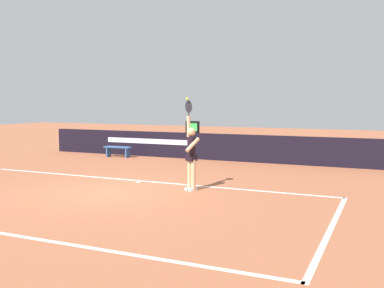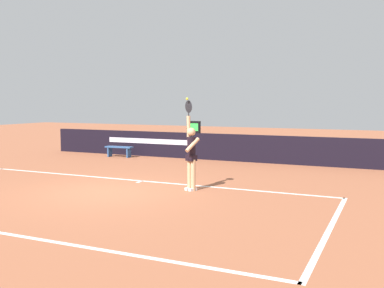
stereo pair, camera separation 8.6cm
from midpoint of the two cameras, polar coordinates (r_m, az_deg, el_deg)
ground_plane at (r=12.20m, az=-10.39°, el=-6.01°), size 60.00×60.00×0.00m
court_lines at (r=11.33m, az=-13.63°, el=-6.96°), size 11.88×5.82×0.00m
back_wall at (r=18.40m, az=2.42°, el=-0.34°), size 15.61×0.19×1.09m
speed_display at (r=18.62m, az=0.34°, el=2.20°), size 0.59×0.13×0.50m
tennis_player at (r=11.99m, az=0.10°, el=-1.19°), size 0.48×0.49×2.47m
tennis_ball at (r=11.90m, az=-0.43°, el=5.84°), size 0.07×0.07×0.07m
courtside_bench_near at (r=19.51m, az=-9.24°, el=-0.66°), size 1.26×0.43×0.46m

